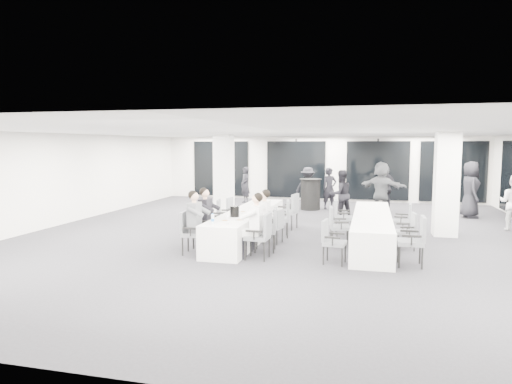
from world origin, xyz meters
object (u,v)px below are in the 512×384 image
at_px(chair_main_right_far, 290,209).
at_px(standing_guest_a, 330,186).
at_px(chair_main_left_mid, 215,218).
at_px(standing_guest_e, 471,186).
at_px(chair_main_left_second, 201,223).
at_px(chair_main_right_near, 261,233).
at_px(chair_main_right_second, 269,227).
at_px(standing_guest_d, 386,185).
at_px(cocktail_table, 310,194).
at_px(chair_side_right_mid, 408,229).
at_px(chair_side_left_far, 341,214).
at_px(standing_guest_f, 381,184).
at_px(banquet_table_side, 372,229).
at_px(ice_bucket_far, 260,200).
at_px(standing_guest_c, 308,185).
at_px(chair_main_left_fourth, 224,214).
at_px(standing_guest_g, 245,183).
at_px(standing_guest_b, 341,191).
at_px(chair_main_left_far, 234,211).
at_px(chair_side_left_mid, 337,224).
at_px(chair_side_right_far, 405,219).
at_px(chair_side_left_near, 331,239).
at_px(chair_side_right_near, 415,238).
at_px(ice_bucket_near, 235,211).
at_px(chair_main_left_near, 190,230).
at_px(chair_main_right_mid, 276,224).
at_px(banquet_table_main, 248,225).

xyz_separation_m(chair_main_right_far, standing_guest_a, (0.74, 4.44, 0.30)).
relative_size(chair_main_left_mid, standing_guest_e, 0.46).
distance_m(chair_main_left_second, chair_main_right_near, 1.85).
xyz_separation_m(chair_main_right_second, standing_guest_d, (2.82, 7.38, 0.38)).
xyz_separation_m(cocktail_table, chair_side_right_mid, (3.08, -6.02, -0.09)).
distance_m(chair_side_left_far, standing_guest_f, 4.26).
bearing_deg(banquet_table_side, ice_bucket_far, 159.87).
bearing_deg(chair_side_left_far, standing_guest_c, -164.83).
distance_m(chair_main_left_fourth, standing_guest_g, 6.64).
relative_size(standing_guest_b, standing_guest_f, 0.87).
relative_size(chair_main_left_mid, chair_main_left_far, 1.11).
relative_size(chair_main_left_mid, chair_side_left_mid, 1.03).
bearing_deg(standing_guest_b, chair_side_right_far, 91.07).
xyz_separation_m(chair_side_right_mid, standing_guest_c, (-3.27, 6.68, 0.39)).
distance_m(chair_side_left_near, chair_side_right_near, 1.68).
relative_size(chair_main_left_fourth, standing_guest_g, 0.55).
xyz_separation_m(standing_guest_c, standing_guest_f, (2.77, -1.08, 0.16)).
bearing_deg(standing_guest_d, chair_main_left_mid, 9.90).
xyz_separation_m(chair_main_left_mid, standing_guest_g, (-1.18, 7.26, 0.30)).
relative_size(banquet_table_side, chair_side_right_far, 5.40).
height_order(standing_guest_b, standing_guest_d, standing_guest_d).
bearing_deg(chair_main_left_fourth, standing_guest_d, 130.04).
xyz_separation_m(banquet_table_side, ice_bucket_near, (-3.18, -1.21, 0.50)).
relative_size(chair_main_left_second, standing_guest_f, 0.49).
xyz_separation_m(chair_main_left_near, chair_side_right_mid, (4.81, 1.64, -0.05)).
bearing_deg(standing_guest_f, chair_side_left_mid, 105.18).
bearing_deg(standing_guest_f, chair_side_left_near, 107.87).
bearing_deg(cocktail_table, standing_guest_a, 25.63).
bearing_deg(standing_guest_f, chair_main_right_mid, 91.97).
bearing_deg(chair_main_left_far, chair_main_left_fourth, 4.37).
xyz_separation_m(banquet_table_side, standing_guest_a, (-1.57, 5.96, 0.52)).
relative_size(chair_main_right_second, chair_main_right_mid, 1.17).
relative_size(chair_side_left_near, standing_guest_d, 0.48).
bearing_deg(chair_side_right_far, chair_side_left_near, 157.31).
height_order(cocktail_table, standing_guest_c, standing_guest_c).
bearing_deg(chair_main_left_fourth, banquet_table_main, 46.46).
xyz_separation_m(chair_main_left_far, standing_guest_a, (2.41, 4.62, 0.39)).
bearing_deg(chair_main_left_second, standing_guest_g, -178.50).
xyz_separation_m(chair_side_right_near, standing_guest_c, (-3.29, 8.20, 0.30)).
bearing_deg(chair_main_left_fourth, chair_side_right_mid, 69.42).
distance_m(chair_main_right_mid, chair_side_right_near, 3.46).
distance_m(chair_main_right_second, standing_guest_a, 7.36).
bearing_deg(ice_bucket_near, standing_guest_e, 44.38).
bearing_deg(banquet_table_side, standing_guest_g, 126.78).
relative_size(banquet_table_main, chair_main_right_far, 4.82).
xyz_separation_m(chair_main_left_far, chair_side_right_mid, (4.80, -1.73, -0.01)).
bearing_deg(chair_main_right_far, banquet_table_side, -112.49).
height_order(chair_main_left_fourth, standing_guest_b, standing_guest_b).
height_order(chair_main_left_far, chair_side_left_near, chair_side_left_near).
xyz_separation_m(cocktail_table, chair_main_left_far, (-1.73, -4.29, -0.08)).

